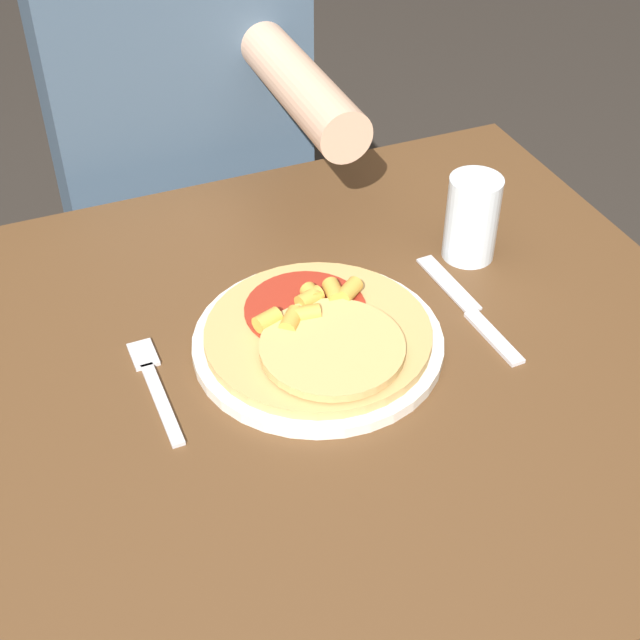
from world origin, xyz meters
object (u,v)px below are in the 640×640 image
object	(u,v)px
plate	(320,342)
person_diner	(181,140)
fork	(155,384)
drinking_glass	(472,218)
dining_table	(325,434)
pizza	(322,333)
knife	(470,309)

from	to	relation	value
plate	person_diner	bearing A→B (deg)	90.84
plate	fork	xyz separation A→B (m)	(-0.19, 0.01, -0.00)
drinking_glass	person_diner	size ratio (longest dim) A/B	0.09
fork	dining_table	bearing A→B (deg)	-9.63
pizza	drinking_glass	xyz separation A→B (m)	(0.25, 0.10, 0.03)
pizza	fork	size ratio (longest dim) A/B	1.48
pizza	drinking_glass	size ratio (longest dim) A/B	2.28
drinking_glass	dining_table	bearing A→B (deg)	-154.82
pizza	person_diner	distance (m)	0.58
knife	person_diner	xyz separation A→B (m)	(-0.20, 0.58, -0.03)
plate	person_diner	size ratio (longest dim) A/B	0.24
dining_table	knife	size ratio (longest dim) A/B	4.25
fork	knife	world-z (taller)	same
fork	drinking_glass	size ratio (longest dim) A/B	1.54
knife	drinking_glass	xyz separation A→B (m)	(0.05, 0.10, 0.05)
drinking_glass	pizza	bearing A→B (deg)	-158.14
knife	person_diner	distance (m)	0.62
plate	fork	bearing A→B (deg)	177.23
drinking_glass	person_diner	bearing A→B (deg)	117.87
dining_table	knife	xyz separation A→B (m)	(0.19, 0.01, 0.13)
pizza	dining_table	bearing A→B (deg)	-97.82
plate	person_diner	world-z (taller)	person_diner
dining_table	fork	size ratio (longest dim) A/B	5.36
pizza	fork	xyz separation A→B (m)	(-0.19, 0.01, -0.02)
person_diner	fork	bearing A→B (deg)	-107.93
plate	drinking_glass	bearing A→B (deg)	20.91
drinking_glass	fork	bearing A→B (deg)	-169.04
pizza	drinking_glass	bearing A→B (deg)	21.86
fork	person_diner	size ratio (longest dim) A/B	0.15
drinking_glass	person_diner	world-z (taller)	person_diner
pizza	plate	bearing A→B (deg)	90.71
fork	person_diner	bearing A→B (deg)	72.07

